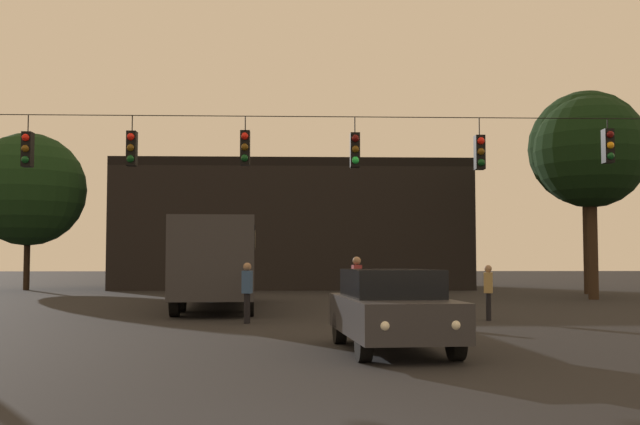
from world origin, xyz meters
The scene contains 11 objects.
ground_plane centered at (0.00, 24.50, 0.00)m, with size 168.00×168.00×0.00m, color black.
overhead_signal_span centered at (-0.01, 13.62, 3.76)m, with size 22.70×0.44×6.20m.
city_bus centered at (-3.11, 20.12, 1.87)m, with size 3.04×11.11×3.00m.
car_near_right centered at (1.36, 7.00, 0.80)m, with size 2.14×4.44×1.52m.
pedestrian_crossing_left centered at (-1.71, 13.41, 0.92)m, with size 0.28×0.39×1.63m.
pedestrian_crossing_center centered at (5.01, 14.15, 0.87)m, with size 0.33×0.41×1.56m.
pedestrian_crossing_right centered at (1.34, 14.65, 1.02)m, with size 0.28×0.39×1.79m.
corner_building centered at (-0.48, 40.21, 3.71)m, with size 20.45×10.08×7.43m.
tree_left_silhouette centered at (12.45, 25.35, 6.36)m, with size 4.87×4.87×8.83m.
tree_behind_building centered at (-15.48, 36.67, 5.69)m, with size 6.40×6.40×8.89m.
tree_right_far centered at (14.31, 30.55, 7.27)m, with size 5.78×5.78×10.19m.
Camera 1 is at (-0.51, -7.40, 1.70)m, focal length 43.26 mm.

